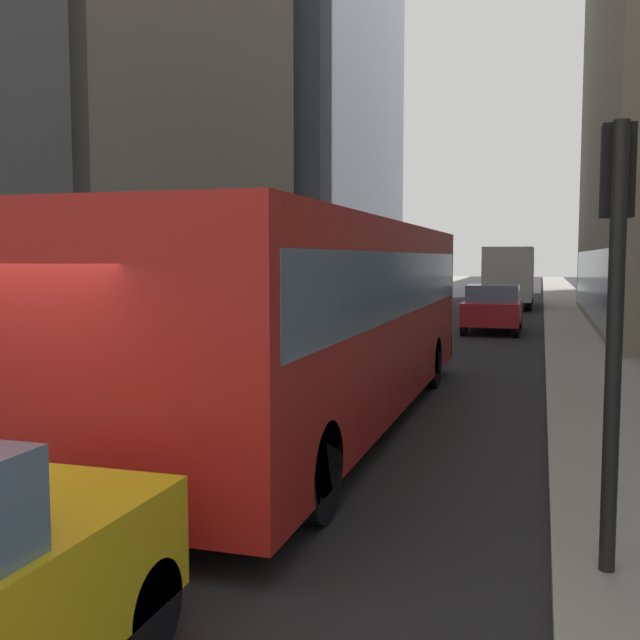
# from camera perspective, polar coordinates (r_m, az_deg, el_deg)

# --- Properties ---
(ground_plane) EXTENTS (120.00, 120.00, 0.00)m
(ground_plane) POSITION_cam_1_polar(r_m,az_deg,el_deg) (40.95, 10.64, 1.23)
(ground_plane) COLOR #232326
(sidewalk_left) EXTENTS (2.40, 110.00, 0.15)m
(sidewalk_left) POSITION_cam_1_polar(r_m,az_deg,el_deg) (41.94, 2.88, 1.49)
(sidewalk_left) COLOR #ADA89E
(sidewalk_left) RESTS_ON ground
(sidewalk_right) EXTENTS (2.40, 110.00, 0.15)m
(sidewalk_right) POSITION_cam_1_polar(r_m,az_deg,el_deg) (40.74, 18.64, 1.14)
(sidewalk_right) COLOR #9E9991
(sidewalk_right) RESTS_ON ground
(building_left_mid) EXTENTS (9.02, 17.07, 25.09)m
(building_left_mid) POSITION_cam_1_polar(r_m,az_deg,el_deg) (32.25, -15.72, 22.74)
(building_left_mid) COLOR gray
(building_left_mid) RESTS_ON ground
(building_left_far) EXTENTS (10.49, 23.44, 25.63)m
(building_left_far) POSITION_cam_1_polar(r_m,az_deg,el_deg) (51.99, -1.86, 16.26)
(building_left_far) COLOR #4C515B
(building_left_far) RESTS_ON ground
(transit_bus) EXTENTS (2.78, 11.53, 3.05)m
(transit_bus) POSITION_cam_1_polar(r_m,az_deg,el_deg) (11.23, 0.38, 0.94)
(transit_bus) COLOR red
(transit_bus) RESTS_ON ground
(car_red_coupe) EXTENTS (1.85, 4.09, 1.62)m
(car_red_coupe) POSITION_cam_1_polar(r_m,az_deg,el_deg) (25.80, 13.28, 0.91)
(car_red_coupe) COLOR red
(car_red_coupe) RESTS_ON ground
(car_white_van) EXTENTS (1.90, 4.46, 1.62)m
(car_white_van) POSITION_cam_1_polar(r_m,az_deg,el_deg) (38.78, 6.13, 2.30)
(car_white_van) COLOR silver
(car_white_van) RESTS_ON ground
(box_truck) EXTENTS (2.30, 7.50, 3.05)m
(box_truck) POSITION_cam_1_polar(r_m,az_deg,el_deg) (38.85, 14.50, 3.42)
(box_truck) COLOR silver
(box_truck) RESTS_ON ground
(dalmatian_dog) EXTENTS (0.22, 0.96, 0.72)m
(dalmatian_dog) POSITION_cam_1_polar(r_m,az_deg,el_deg) (8.21, -21.37, -9.81)
(dalmatian_dog) COLOR white
(dalmatian_dog) RESTS_ON ground
(pedestrian_in_coat) EXTENTS (0.34, 0.34, 1.69)m
(pedestrian_in_coat) POSITION_cam_1_polar(r_m,az_deg,el_deg) (18.71, -16.22, -0.03)
(pedestrian_in_coat) COLOR #1E1E2D
(pedestrian_in_coat) RESTS_ON sidewalk_left
(traffic_light_near) EXTENTS (0.24, 0.41, 3.40)m
(traffic_light_near) POSITION_cam_1_polar(r_m,az_deg,el_deg) (5.97, 21.95, 3.46)
(traffic_light_near) COLOR black
(traffic_light_near) RESTS_ON sidewalk_right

